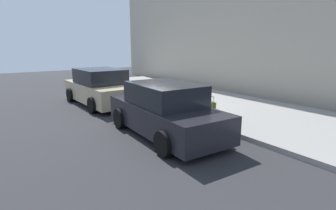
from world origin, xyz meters
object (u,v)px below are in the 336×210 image
suitcase_maroon_4 (177,99)px  parked_car_beige_1 (100,88)px  suitcase_olive_0 (210,109)px  suitcase_silver_1 (202,104)px  parked_car_charcoal_0 (165,111)px  suitcase_red_2 (190,102)px  bollard_post (151,91)px  suitcase_black_5 (170,96)px  suitcase_navy_3 (184,100)px  fire_hydrant (160,92)px

suitcase_maroon_4 → parked_car_beige_1: 3.59m
parked_car_beige_1 → suitcase_maroon_4: bearing=-142.1°
suitcase_olive_0 → suitcase_maroon_4: (1.96, -0.02, 0.02)m
suitcase_silver_1 → parked_car_charcoal_0: (-0.89, 2.26, 0.22)m
suitcase_red_2 → bollard_post: bollard_post is taller
suitcase_silver_1 → suitcase_black_5: size_ratio=1.06×
suitcase_silver_1 → suitcase_red_2: suitcase_silver_1 is taller
suitcase_olive_0 → parked_car_charcoal_0: (-0.38, 2.17, 0.31)m
suitcase_navy_3 → suitcase_black_5: bearing=3.9°
suitcase_navy_3 → suitcase_black_5: 0.91m
suitcase_silver_1 → parked_car_beige_1: size_ratio=0.23×
suitcase_maroon_4 → suitcase_black_5: size_ratio=0.64×
suitcase_maroon_4 → bollard_post: size_ratio=0.83×
fire_hydrant → parked_car_charcoal_0: bearing=149.0°
parked_car_charcoal_0 → suitcase_silver_1: bearing=-68.5°
suitcase_red_2 → parked_car_beige_1: parked_car_beige_1 is taller
parked_car_charcoal_0 → suitcase_olive_0: bearing=-80.2°
suitcase_silver_1 → suitcase_olive_0: bearing=170.4°
bollard_post → parked_car_charcoal_0: 4.64m
suitcase_silver_1 → fire_hydrant: bearing=1.1°
suitcase_navy_3 → suitcase_red_2: bearing=173.5°
suitcase_red_2 → suitcase_navy_3: (0.47, -0.05, -0.00)m
suitcase_navy_3 → bollard_post: bearing=3.8°
suitcase_silver_1 → bollard_post: size_ratio=1.36×
suitcase_maroon_4 → suitcase_black_5: bearing=5.7°
suitcase_red_2 → fire_hydrant: 2.26m
suitcase_navy_3 → suitcase_black_5: suitcase_black_5 is taller
suitcase_black_5 → parked_car_charcoal_0: bearing=142.5°
fire_hydrant → parked_car_charcoal_0: parked_car_charcoal_0 is taller
suitcase_maroon_4 → parked_car_charcoal_0: (-2.34, 2.19, 0.29)m
suitcase_silver_1 → suitcase_maroon_4: suitcase_silver_1 is taller
suitcase_silver_1 → suitcase_maroon_4: size_ratio=1.64×
suitcase_maroon_4 → fire_hydrant: bearing=-0.7°
bollard_post → suitcase_black_5: bearing=-176.3°
fire_hydrant → parked_car_beige_1: parked_car_beige_1 is taller
suitcase_olive_0 → bollard_post: bollard_post is taller
suitcase_red_2 → fire_hydrant: size_ratio=0.94×
suitcase_olive_0 → suitcase_navy_3: (1.51, -0.04, 0.05)m
suitcase_navy_3 → bollard_post: size_ratio=1.21×
bollard_post → parked_car_beige_1: 2.30m
suitcase_olive_0 → suitcase_red_2: bearing=1.0°
suitcase_silver_1 → parked_car_beige_1: parked_car_beige_1 is taller
parked_car_beige_1 → suitcase_black_5: bearing=-137.7°
suitcase_silver_1 → parked_car_beige_1: bearing=27.9°
parked_car_beige_1 → suitcase_red_2: bearing=-150.1°
suitcase_olive_0 → parked_car_charcoal_0: 2.23m
suitcase_maroon_4 → parked_car_charcoal_0: parked_car_charcoal_0 is taller
suitcase_silver_1 → bollard_post: suitcase_silver_1 is taller
suitcase_olive_0 → parked_car_beige_1: bearing=24.5°
suitcase_black_5 → bollard_post: suitcase_black_5 is taller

